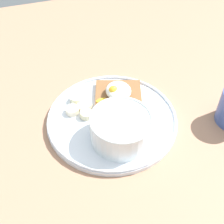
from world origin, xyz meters
TOP-DOWN VIEW (x-y plane):
  - ground_plane at (0.00, 0.00)cm, footprint 120.00×120.00cm
  - plate at (0.00, 0.00)cm, footprint 28.14×28.14cm
  - oatmeal_bowl at (-5.68, -0.26)cm, footprint 12.45×12.45cm
  - toast_slice at (5.37, -3.26)cm, footprint 13.15×13.15cm
  - poached_egg at (5.35, -3.10)cm, footprint 6.12×8.40cm
  - banana_slice_front at (2.29, 5.14)cm, footprint 3.15×3.27cm
  - banana_slice_left at (4.39, 7.70)cm, footprint 3.98×3.97cm
  - banana_slice_back at (5.11, 4.74)cm, footprint 4.83×4.85cm
  - banana_slice_right at (7.68, 5.96)cm, footprint 4.21×4.19cm

SIDE VIEW (x-z plane):
  - ground_plane at x=0.00cm, z-range 0.00..2.00cm
  - plate at x=0.00cm, z-range 2.00..3.60cm
  - banana_slice_back at x=5.11cm, z-range 2.84..4.37cm
  - banana_slice_left at x=4.39cm, z-range 2.97..4.37cm
  - banana_slice_right at x=7.68cm, z-range 2.96..4.43cm
  - banana_slice_front at x=2.29cm, z-range 2.91..4.49cm
  - toast_slice at x=5.37cm, z-range 3.08..4.34cm
  - poached_egg at x=5.35cm, z-range 4.06..7.09cm
  - oatmeal_bowl at x=-5.68cm, z-range 3.02..9.01cm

